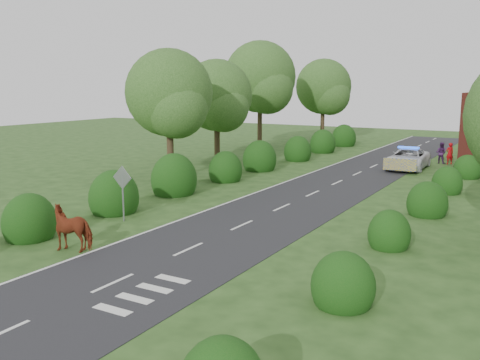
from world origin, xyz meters
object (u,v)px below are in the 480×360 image
Objects in this scene: police_van at (408,159)px; pedestrian_purple at (441,153)px; pedestrian_red at (450,153)px; road_sign at (123,185)px; cow at (74,231)px.

pedestrian_purple reaches higher than police_van.
police_van is 4.68m from pedestrian_red.
road_sign is 27.61m from pedestrian_purple.
police_van is (7.50, 21.92, -0.90)m from road_sign.
cow is 0.36× the size of police_van.
cow is at bearing -72.88° from road_sign.
road_sign is at bearing 176.81° from cow.
pedestrian_red reaches higher than police_van.
police_van is at bearing 146.15° from cow.
road_sign is at bearing -110.49° from police_van.
police_van is 4.43m from pedestrian_purple.
cow is at bearing -105.14° from police_van.
pedestrian_purple is at bearing -41.67° from pedestrian_red.
pedestrian_red is at bearing -171.16° from pedestrian_purple.
cow is 26.71m from police_van.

